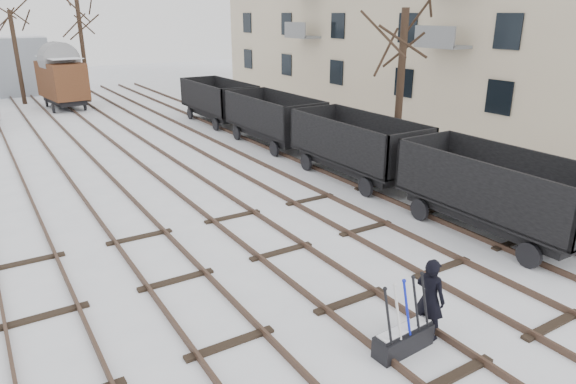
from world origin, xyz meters
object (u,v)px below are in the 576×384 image
(ground_frame, at_px, (404,338))
(box_van_wagon, at_px, (62,79))
(worker, at_px, (430,299))
(freight_wagon_a, at_px, (496,204))

(ground_frame, height_order, box_van_wagon, box_van_wagon)
(worker, distance_m, freight_wagon_a, 6.08)
(ground_frame, bearing_deg, freight_wagon_a, 20.16)
(ground_frame, height_order, worker, worker)
(worker, bearing_deg, freight_wagon_a, -77.61)
(freight_wagon_a, height_order, box_van_wagon, box_van_wagon)
(ground_frame, xyz_separation_m, worker, (0.75, 0.10, 0.58))
(freight_wagon_a, bearing_deg, ground_frame, -156.36)
(worker, height_order, box_van_wagon, box_van_wagon)
(ground_frame, xyz_separation_m, freight_wagon_a, (6.23, 2.73, 0.64))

